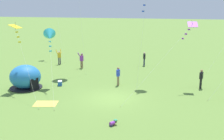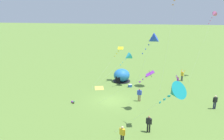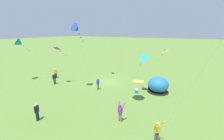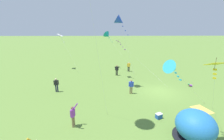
{
  "view_description": "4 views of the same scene",
  "coord_description": "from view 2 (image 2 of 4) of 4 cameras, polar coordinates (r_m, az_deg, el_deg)",
  "views": [
    {
      "loc": [
        5.84,
        -18.71,
        7.02
      ],
      "look_at": [
        -0.44,
        1.61,
        1.91
      ],
      "focal_mm": 42.0,
      "sensor_mm": 36.0,
      "label": 1
    },
    {
      "loc": [
        25.79,
        4.52,
        11.47
      ],
      "look_at": [
        0.13,
        0.14,
        4.18
      ],
      "focal_mm": 35.0,
      "sensor_mm": 36.0,
      "label": 2
    },
    {
      "loc": [
        -11.56,
        20.04,
        8.12
      ],
      "look_at": [
        -1.06,
        0.54,
        2.24
      ],
      "focal_mm": 24.0,
      "sensor_mm": 36.0,
      "label": 3
    },
    {
      "loc": [
        -16.73,
        6.31,
        7.41
      ],
      "look_at": [
        2.82,
        5.74,
        2.01
      ],
      "focal_mm": 24.0,
      "sensor_mm": 36.0,
      "label": 4
    }
  ],
  "objects": [
    {
      "name": "person_strolling",
      "position": [
        19.85,
        2.7,
        -16.34
      ],
      "size": [
        0.38,
        0.54,
        1.72
      ],
      "color": "black",
      "rests_on": "ground"
    },
    {
      "name": "kite_cyan",
      "position": [
        32.75,
        4.16,
        3.44
      ],
      "size": [
        3.87,
        5.97,
        5.25
      ],
      "color": "silver",
      "rests_on": "ground"
    },
    {
      "name": "kite_pink",
      "position": [
        40.42,
        25.01,
        12.99
      ],
      "size": [
        4.19,
        4.2,
        11.14
      ],
      "color": "silver",
      "rests_on": "ground"
    },
    {
      "name": "popup_tent",
      "position": [
        35.67,
        2.53,
        -1.45
      ],
      "size": [
        2.81,
        2.81,
        2.1
      ],
      "color": "#2672BF",
      "rests_on": "ground"
    },
    {
      "name": "toddler_crawling",
      "position": [
        28.23,
        -10.15,
        -8.19
      ],
      "size": [
        0.44,
        0.53,
        0.32
      ],
      "color": "purple",
      "rests_on": "ground"
    },
    {
      "name": "kite_teal",
      "position": [
        14.93,
        16.06,
        -5.55
      ],
      "size": [
        5.6,
        5.63,
        6.99
      ],
      "color": "silver",
      "rests_on": "ground"
    },
    {
      "name": "cooler_box",
      "position": [
        33.4,
        4.75,
        -4.09
      ],
      "size": [
        0.56,
        0.64,
        0.44
      ],
      "color": "#2659B2",
      "rests_on": "ground"
    },
    {
      "name": "person_arms_raised",
      "position": [
        37.71,
        17.87,
        -1.26
      ],
      "size": [
        0.69,
        0.71,
        1.89
      ],
      "color": "#4C4C51",
      "rests_on": "ground"
    },
    {
      "name": "kite_yellow",
      "position": [
        34.95,
        1.97,
        5.35
      ],
      "size": [
        4.71,
        4.27,
        5.82
      ],
      "color": "silver",
      "rests_on": "ground"
    },
    {
      "name": "kite_blue",
      "position": [
        24.26,
        10.51,
        7.87
      ],
      "size": [
        1.22,
        3.22,
        9.01
      ],
      "color": "silver",
      "rests_on": "ground"
    },
    {
      "name": "kite_purple",
      "position": [
        21.12,
        9.24,
        -1.39
      ],
      "size": [
        5.04,
        6.73,
        5.94
      ],
      "color": "silver",
      "rests_on": "ground"
    },
    {
      "name": "person_near_tent",
      "position": [
        28.29,
        7.16,
        -6.29
      ],
      "size": [
        0.26,
        0.59,
        1.72
      ],
      "color": "#8C7251",
      "rests_on": "ground"
    },
    {
      "name": "person_center_field",
      "position": [
        21.72,
        9.59,
        -13.52
      ],
      "size": [
        0.34,
        0.57,
        1.72
      ],
      "color": "black",
      "rests_on": "ground"
    },
    {
      "name": "ground_plane",
      "position": [
        28.58,
        -0.24,
        -8.02
      ],
      "size": [
        300.0,
        300.0,
        0.0
      ],
      "primitive_type": "plane",
      "color": "olive"
    },
    {
      "name": "person_flying_kite",
      "position": [
        34.21,
        16.77,
        -2.87
      ],
      "size": [
        0.69,
        0.56,
        1.89
      ],
      "color": "#8C7251",
      "rests_on": "ground"
    },
    {
      "name": "person_far_back",
      "position": [
        28.68,
        25.32,
        -7.44
      ],
      "size": [
        0.34,
        0.57,
        1.72
      ],
      "color": "#1E2347",
      "rests_on": "ground"
    },
    {
      "name": "picnic_blanket",
      "position": [
        33.0,
        -3.37,
        -4.72
      ],
      "size": [
        2.01,
        1.74,
        0.01
      ],
      "primitive_type": "cube",
      "rotation": [
        0.0,
        0.0,
        0.3
      ],
      "color": "gold",
      "rests_on": "ground"
    }
  ]
}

